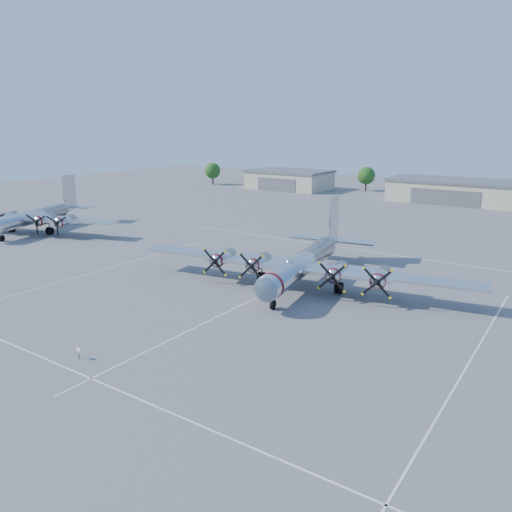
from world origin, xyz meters
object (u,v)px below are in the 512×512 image
Objects in this scene: hangar_center at (452,191)px; bomber_west at (37,231)px; main_bomber_b29 at (304,283)px; info_placard at (79,351)px; hangar_west at (289,179)px; tree_far_west at (213,171)px; tree_west at (366,176)px.

hangar_center is 0.86× the size of bomber_west.
main_bomber_b29 is 52.29m from bomber_west.
hangar_west is at bearing 118.32° from info_placard.
info_placard is at bearing -110.26° from main_bomber_b29.
hangar_west is 25.36m from tree_far_west.
hangar_west is at bearing 180.00° from hangar_center.
main_bomber_b29 is (26.78, -83.66, -4.22)m from tree_west.
hangar_center is 4.31× the size of tree_far_west.
hangar_center is at bearing 38.76° from bomber_west.
bomber_west is (-50.50, -75.98, -2.71)m from hangar_center.
tree_west reaches higher than info_placard.
hangar_west is 3.40× the size of tree_far_west.
tree_far_west is 118.98m from info_placard.
hangar_west and hangar_center have the same top height.
hangar_west is at bearing 68.23° from bomber_west.
hangar_center reaches higher than main_bomber_b29.
bomber_west is at bearing -74.85° from tree_far_west.
tree_far_west reaches higher than main_bomber_b29.
tree_far_west reaches higher than info_placard.
info_placard is (-5.14, -26.84, 0.67)m from main_bomber_b29.
tree_far_west is at bearing -165.07° from tree_west.
hangar_center is 26.30m from tree_west.
tree_far_west is at bearing -176.76° from hangar_center.
tree_west reaches higher than main_bomber_b29.
tree_far_west is (-25.00, -3.96, 1.51)m from hangar_west.
main_bomber_b29 is 40.74× the size of info_placard.
tree_far_west is 1.00× the size of tree_west.
hangar_center is 0.73× the size of main_bomber_b29.
bomber_west is at bearing 156.88° from info_placard.
tree_far_west is 0.17× the size of main_bomber_b29.
main_bomber_b29 is at bearing 85.37° from info_placard.
tree_west is at bearing 98.33° from main_bomber_b29.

